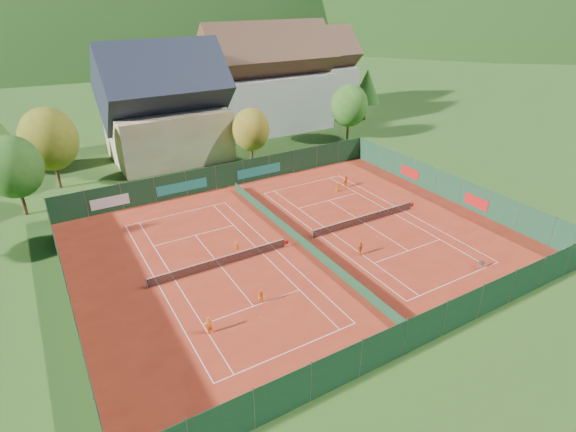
{
  "coord_description": "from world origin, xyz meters",
  "views": [
    {
      "loc": [
        -19.64,
        -31.36,
        21.73
      ],
      "look_at": [
        0.0,
        2.0,
        2.0
      ],
      "focal_mm": 28.0,
      "sensor_mm": 36.0,
      "label": 1
    }
  ],
  "objects_px": {
    "hotel_block_b": "(311,75)",
    "player_left_far": "(237,247)",
    "player_right_near": "(360,248)",
    "chalet": "(166,111)",
    "player_left_mid": "(261,297)",
    "player_right_far_b": "(345,181)",
    "hotel_block_a": "(267,85)",
    "ball_hopper": "(482,263)",
    "player_right_far_a": "(337,187)",
    "player_left_near": "(209,326)"
  },
  "relations": [
    {
      "from": "ball_hopper",
      "to": "player_left_mid",
      "type": "height_order",
      "value": "player_left_mid"
    },
    {
      "from": "player_left_far",
      "to": "player_right_far_a",
      "type": "height_order",
      "value": "same"
    },
    {
      "from": "ball_hopper",
      "to": "player_left_near",
      "type": "height_order",
      "value": "player_left_near"
    },
    {
      "from": "player_left_near",
      "to": "player_right_near",
      "type": "xyz_separation_m",
      "value": [
        15.66,
        2.84,
        -0.01
      ]
    },
    {
      "from": "hotel_block_a",
      "to": "ball_hopper",
      "type": "xyz_separation_m",
      "value": [
        -4.69,
        -47.72,
        -6.83
      ]
    },
    {
      "from": "player_left_near",
      "to": "player_left_mid",
      "type": "xyz_separation_m",
      "value": [
        4.67,
        1.14,
        -0.09
      ]
    },
    {
      "from": "player_right_far_a",
      "to": "player_right_near",
      "type": "bearing_deg",
      "value": 60.42
    },
    {
      "from": "ball_hopper",
      "to": "player_right_near",
      "type": "distance_m",
      "value": 10.38
    },
    {
      "from": "ball_hopper",
      "to": "chalet",
      "type": "bearing_deg",
      "value": 108.93
    },
    {
      "from": "chalet",
      "to": "player_left_near",
      "type": "relative_size",
      "value": 11.6
    },
    {
      "from": "ball_hopper",
      "to": "player_right_near",
      "type": "relative_size",
      "value": 0.58
    },
    {
      "from": "ball_hopper",
      "to": "hotel_block_b",
      "type": "bearing_deg",
      "value": 71.46
    },
    {
      "from": "player_left_mid",
      "to": "player_left_far",
      "type": "xyz_separation_m",
      "value": [
        1.49,
        7.72,
        -0.0
      ]
    },
    {
      "from": "hotel_block_b",
      "to": "ball_hopper",
      "type": "bearing_deg",
      "value": -108.54
    },
    {
      "from": "hotel_block_b",
      "to": "player_right_far_b",
      "type": "distance_m",
      "value": 40.12
    },
    {
      "from": "player_left_mid",
      "to": "player_right_near",
      "type": "relative_size",
      "value": 0.87
    },
    {
      "from": "player_right_near",
      "to": "player_left_mid",
      "type": "bearing_deg",
      "value": 170.11
    },
    {
      "from": "chalet",
      "to": "player_right_far_b",
      "type": "bearing_deg",
      "value": -54.92
    },
    {
      "from": "hotel_block_a",
      "to": "hotel_block_b",
      "type": "distance_m",
      "value": 16.14
    },
    {
      "from": "player_left_far",
      "to": "player_right_far_b",
      "type": "relative_size",
      "value": 0.81
    },
    {
      "from": "player_right_near",
      "to": "player_right_far_b",
      "type": "bearing_deg",
      "value": 39.26
    },
    {
      "from": "player_right_near",
      "to": "player_left_near",
      "type": "bearing_deg",
      "value": 171.58
    },
    {
      "from": "chalet",
      "to": "player_right_near",
      "type": "xyz_separation_m",
      "value": [
        6.67,
        -34.69,
        -5.93
      ]
    },
    {
      "from": "player_left_near",
      "to": "player_right_far_a",
      "type": "relative_size",
      "value": 1.17
    },
    {
      "from": "ball_hopper",
      "to": "player_left_mid",
      "type": "bearing_deg",
      "value": 164.04
    },
    {
      "from": "player_right_near",
      "to": "chalet",
      "type": "bearing_deg",
      "value": 82.19
    },
    {
      "from": "hotel_block_a",
      "to": "ball_hopper",
      "type": "height_order",
      "value": "hotel_block_a"
    },
    {
      "from": "hotel_block_b",
      "to": "player_right_far_b",
      "type": "height_order",
      "value": "hotel_block_b"
    },
    {
      "from": "player_left_far",
      "to": "player_left_near",
      "type": "bearing_deg",
      "value": 71.22
    },
    {
      "from": "player_right_near",
      "to": "player_right_far_a",
      "type": "height_order",
      "value": "player_right_near"
    },
    {
      "from": "player_left_mid",
      "to": "chalet",
      "type": "bearing_deg",
      "value": 119.88
    },
    {
      "from": "hotel_block_b",
      "to": "player_left_far",
      "type": "height_order",
      "value": "hotel_block_b"
    },
    {
      "from": "chalet",
      "to": "player_left_mid",
      "type": "height_order",
      "value": "chalet"
    },
    {
      "from": "hotel_block_a",
      "to": "player_left_mid",
      "type": "xyz_separation_m",
      "value": [
        -23.32,
        -42.39,
        -6.78
      ]
    },
    {
      "from": "hotel_block_b",
      "to": "player_left_mid",
      "type": "xyz_separation_m",
      "value": [
        -37.32,
        -50.39,
        -6.02
      ]
    },
    {
      "from": "chalet",
      "to": "hotel_block_a",
      "type": "distance_m",
      "value": 19.94
    },
    {
      "from": "player_right_far_a",
      "to": "player_left_near",
      "type": "bearing_deg",
      "value": 32.88
    },
    {
      "from": "hotel_block_b",
      "to": "player_left_far",
      "type": "xyz_separation_m",
      "value": [
        -35.82,
        -42.67,
        -6.02
      ]
    },
    {
      "from": "hotel_block_a",
      "to": "ball_hopper",
      "type": "distance_m",
      "value": 48.43
    },
    {
      "from": "player_left_near",
      "to": "hotel_block_a",
      "type": "bearing_deg",
      "value": 61.09
    },
    {
      "from": "player_left_mid",
      "to": "player_right_far_b",
      "type": "height_order",
      "value": "player_right_far_b"
    },
    {
      "from": "hotel_block_a",
      "to": "player_right_near",
      "type": "relative_size",
      "value": 15.6
    },
    {
      "from": "hotel_block_a",
      "to": "hotel_block_b",
      "type": "xyz_separation_m",
      "value": [
        14.0,
        8.0,
        -0.76
      ]
    },
    {
      "from": "player_right_near",
      "to": "player_right_far_a",
      "type": "relative_size",
      "value": 1.16
    },
    {
      "from": "player_left_far",
      "to": "ball_hopper",
      "type": "bearing_deg",
      "value": 158.77
    },
    {
      "from": "player_left_near",
      "to": "player_right_far_b",
      "type": "distance_m",
      "value": 28.93
    },
    {
      "from": "ball_hopper",
      "to": "player_right_near",
      "type": "bearing_deg",
      "value": 137.39
    },
    {
      "from": "chalet",
      "to": "player_right_far_b",
      "type": "relative_size",
      "value": 10.95
    },
    {
      "from": "hotel_block_b",
      "to": "ball_hopper",
      "type": "relative_size",
      "value": 21.6
    },
    {
      "from": "ball_hopper",
      "to": "player_left_mid",
      "type": "distance_m",
      "value": 19.38
    }
  ]
}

